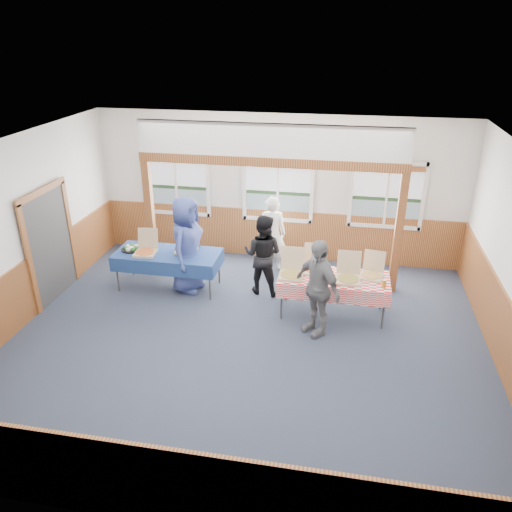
{
  "coord_description": "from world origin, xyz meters",
  "views": [
    {
      "loc": [
        1.44,
        -6.85,
        4.82
      ],
      "look_at": [
        -0.02,
        1.0,
        1.12
      ],
      "focal_mm": 35.0,
      "sensor_mm": 36.0,
      "label": 1
    }
  ],
  "objects_px": {
    "table_right": "(334,280)",
    "man_blue": "(187,245)",
    "woman_black": "(263,254)",
    "person_grey": "(317,288)",
    "table_left": "(168,255)",
    "woman_white": "(272,234)"
  },
  "relations": [
    {
      "from": "table_right",
      "to": "woman_white",
      "type": "distance_m",
      "value": 2.14
    },
    {
      "from": "table_left",
      "to": "person_grey",
      "type": "bearing_deg",
      "value": -24.11
    },
    {
      "from": "man_blue",
      "to": "person_grey",
      "type": "relative_size",
      "value": 1.12
    },
    {
      "from": "woman_black",
      "to": "man_blue",
      "type": "bearing_deg",
      "value": 15.53
    },
    {
      "from": "table_left",
      "to": "woman_black",
      "type": "relative_size",
      "value": 1.32
    },
    {
      "from": "woman_white",
      "to": "person_grey",
      "type": "height_order",
      "value": "person_grey"
    },
    {
      "from": "table_right",
      "to": "woman_black",
      "type": "xyz_separation_m",
      "value": [
        -1.39,
        0.61,
        0.1
      ]
    },
    {
      "from": "woman_black",
      "to": "person_grey",
      "type": "xyz_separation_m",
      "value": [
        1.14,
        -1.26,
        0.06
      ]
    },
    {
      "from": "woman_black",
      "to": "person_grey",
      "type": "relative_size",
      "value": 0.94
    },
    {
      "from": "table_right",
      "to": "person_grey",
      "type": "height_order",
      "value": "person_grey"
    },
    {
      "from": "table_left",
      "to": "man_blue",
      "type": "distance_m",
      "value": 0.49
    },
    {
      "from": "woman_black",
      "to": "table_right",
      "type": "bearing_deg",
      "value": 165.21
    },
    {
      "from": "woman_white",
      "to": "table_right",
      "type": "bearing_deg",
      "value": 121.21
    },
    {
      "from": "table_right",
      "to": "woman_white",
      "type": "bearing_deg",
      "value": 119.78
    },
    {
      "from": "table_right",
      "to": "man_blue",
      "type": "distance_m",
      "value": 2.91
    },
    {
      "from": "man_blue",
      "to": "woman_white",
      "type": "bearing_deg",
      "value": -44.01
    },
    {
      "from": "table_left",
      "to": "woman_white",
      "type": "height_order",
      "value": "woman_white"
    },
    {
      "from": "woman_black",
      "to": "man_blue",
      "type": "height_order",
      "value": "man_blue"
    },
    {
      "from": "table_left",
      "to": "table_right",
      "type": "height_order",
      "value": "same"
    },
    {
      "from": "woman_white",
      "to": "person_grey",
      "type": "distance_m",
      "value": 2.54
    },
    {
      "from": "table_right",
      "to": "table_left",
      "type": "bearing_deg",
      "value": 161.7
    },
    {
      "from": "woman_black",
      "to": "person_grey",
      "type": "bearing_deg",
      "value": 141.16
    }
  ]
}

